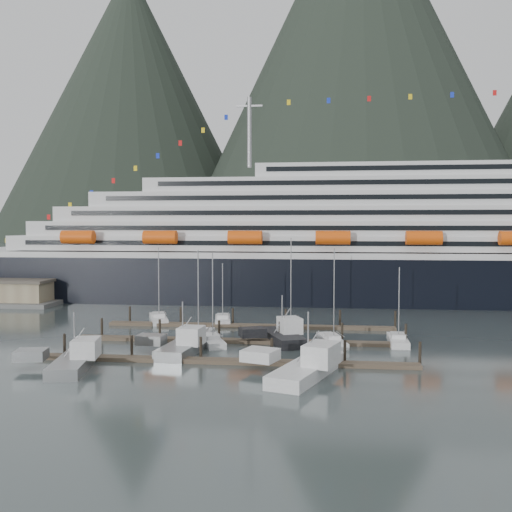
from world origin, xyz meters
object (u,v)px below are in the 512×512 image
object	(u,v)px
sailboat_b	(200,336)
trawler_e	(281,336)
sailboat_d	(332,341)
sailboat_e	(159,319)
trawler_a	(73,360)
trawler_c	(306,367)
sailboat_f	(223,321)
sailboat_h	(398,341)
cruise_ship	(427,247)
sailboat_g	(291,325)
trawler_b	(182,347)
sailboat_c	(212,341)

from	to	relation	value
sailboat_b	trawler_e	size ratio (longest dim) A/B	1.13
sailboat_d	sailboat_e	world-z (taller)	sailboat_d
sailboat_d	sailboat_e	distance (m)	34.39
trawler_a	trawler_c	distance (m)	27.86
sailboat_e	sailboat_f	xyz separation A→B (m)	(11.50, 0.00, -0.02)
sailboat_h	trawler_c	xyz separation A→B (m)	(-12.49, -19.76, 0.59)
sailboat_d	sailboat_e	xyz separation A→B (m)	(-30.29, 16.27, 0.01)
sailboat_d	trawler_a	world-z (taller)	sailboat_d
sailboat_d	trawler_c	xyz separation A→B (m)	(-3.05, -18.62, 0.58)
cruise_ship	sailboat_g	size ratio (longest dim) A/B	13.62
sailboat_b	sailboat_f	size ratio (longest dim) A/B	1.27
sailboat_b	sailboat_f	xyz separation A→B (m)	(0.84, 15.02, -0.02)
trawler_a	cruise_ship	bearing A→B (deg)	-47.44
trawler_e	trawler_a	bearing A→B (deg)	105.97
cruise_ship	trawler_c	bearing A→B (deg)	-109.34
trawler_a	trawler_b	world-z (taller)	trawler_b
sailboat_c	sailboat_f	xyz separation A→B (m)	(-1.63, 18.57, -0.01)
sailboat_b	sailboat_c	bearing A→B (deg)	-144.04
sailboat_h	sailboat_e	bearing A→B (deg)	70.34
sailboat_b	sailboat_e	bearing A→B (deg)	36.60
cruise_ship	trawler_b	bearing A→B (deg)	-124.47
trawler_b	sailboat_h	bearing A→B (deg)	-65.07
sailboat_h	trawler_c	world-z (taller)	sailboat_h
sailboat_b	trawler_e	world-z (taller)	sailboat_b
sailboat_f	trawler_e	world-z (taller)	sailboat_f
sailboat_g	trawler_c	size ratio (longest dim) A/B	0.95
sailboat_h	trawler_a	distance (m)	44.76
sailboat_d	sailboat_h	distance (m)	9.51
sailboat_c	sailboat_d	bearing A→B (deg)	-104.38
sailboat_b	sailboat_e	world-z (taller)	sailboat_b
trawler_e	trawler_c	bearing A→B (deg)	170.93
sailboat_e	trawler_b	xyz separation A→B (m)	(10.40, -25.29, 0.54)
sailboat_d	trawler_a	bearing A→B (deg)	106.46
sailboat_d	sailboat_e	size ratio (longest dim) A/B	1.04
trawler_a	sailboat_h	bearing A→B (deg)	-74.79
sailboat_e	trawler_b	world-z (taller)	sailboat_e
cruise_ship	sailboat_h	bearing A→B (deg)	-103.50
trawler_a	trawler_b	size ratio (longest dim) A/B	1.15
trawler_b	trawler_c	bearing A→B (deg)	-113.85
cruise_ship	sailboat_c	size ratio (longest dim) A/B	15.46
sailboat_f	cruise_ship	bearing A→B (deg)	-58.82
cruise_ship	sailboat_b	bearing A→B (deg)	-129.44
sailboat_c	sailboat_h	size ratio (longest dim) A/B	1.18
trawler_b	trawler_a	bearing A→B (deg)	135.76
trawler_a	trawler_c	world-z (taller)	trawler_c
sailboat_b	sailboat_d	xyz separation A→B (m)	(19.63, -1.26, -0.01)
sailboat_e	sailboat_g	world-z (taller)	sailboat_g
sailboat_b	sailboat_c	xyz separation A→B (m)	(2.46, -3.55, -0.00)
sailboat_d	trawler_e	xyz separation A→B (m)	(-7.35, 0.13, 0.54)
sailboat_h	trawler_c	size ratio (longest dim) A/B	0.71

